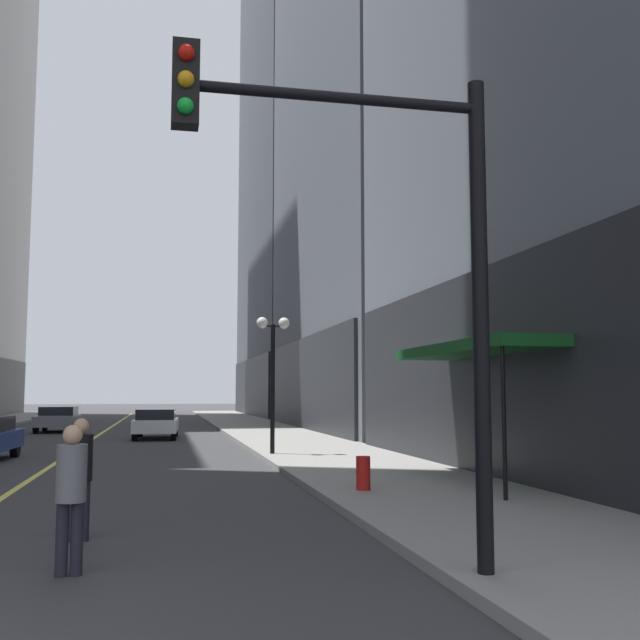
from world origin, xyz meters
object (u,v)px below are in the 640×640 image
car_white (156,422)px  car_grey (58,418)px  pedestrian_in_grey_suit (71,487)px  fire_hydrant_right (363,477)px  pedestrian_in_black_coat (80,469)px  street_lamp_right_mid (273,354)px  traffic_light_near_right (387,233)px

car_white → car_grey: bearing=126.5°
pedestrian_in_grey_suit → fire_hydrant_right: (4.86, 5.32, -0.58)m
pedestrian_in_black_coat → street_lamp_right_mid: street_lamp_right_mid is taller
traffic_light_near_right → fire_hydrant_right: size_ratio=7.06×
traffic_light_near_right → fire_hydrant_right: bearing=77.1°
car_grey → pedestrian_in_black_coat: 30.50m
pedestrian_in_black_coat → traffic_light_near_right: size_ratio=0.30×
car_white → pedestrian_in_grey_suit: 25.35m
car_white → street_lamp_right_mid: 11.89m
fire_hydrant_right → car_grey: bearing=109.0°
car_white → traffic_light_near_right: bearing=-84.4°
fire_hydrant_right → pedestrian_in_grey_suit: bearing=-132.4°
car_white → pedestrian_in_black_coat: bearing=-92.0°
pedestrian_in_black_coat → street_lamp_right_mid: bearing=70.0°
traffic_light_near_right → pedestrian_in_black_coat: bearing=134.7°
pedestrian_in_black_coat → car_grey: bearing=98.1°
car_grey → pedestrian_in_black_coat: pedestrian_in_black_coat is taller
street_lamp_right_mid → pedestrian_in_grey_suit: bearing=-106.9°
fire_hydrant_right → street_lamp_right_mid: bearing=93.2°
pedestrian_in_grey_suit → pedestrian_in_black_coat: size_ratio=1.00×
pedestrian_in_black_coat → traffic_light_near_right: bearing=-45.3°
car_grey → fire_hydrant_right: size_ratio=5.16×
pedestrian_in_black_coat → fire_hydrant_right: 6.00m
pedestrian_in_grey_suit → fire_hydrant_right: size_ratio=2.10×
traffic_light_near_right → street_lamp_right_mid: 15.80m
pedestrian_in_grey_suit → fire_hydrant_right: pedestrian_in_grey_suit is taller
car_grey → pedestrian_in_grey_suit: bearing=-82.2°
car_grey → pedestrian_in_grey_suit: size_ratio=2.46×
pedestrian_in_grey_suit → traffic_light_near_right: size_ratio=0.30×
pedestrian_in_grey_suit → pedestrian_in_black_coat: 2.02m
car_white → traffic_light_near_right: traffic_light_near_right is taller
pedestrian_in_grey_suit → traffic_light_near_right: 4.55m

